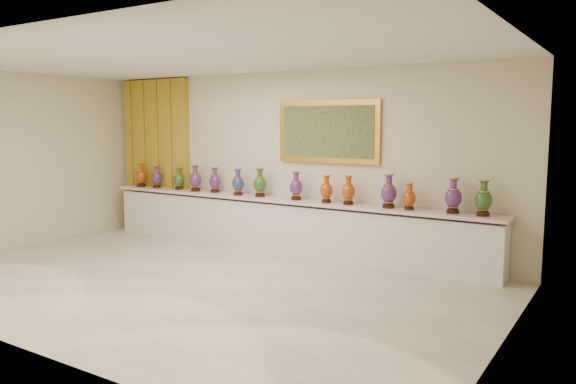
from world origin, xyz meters
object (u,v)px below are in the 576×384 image
counter (281,226)px  vase_0 (141,176)px  vase_1 (157,178)px  vase_2 (179,179)px

counter → vase_0: 3.34m
vase_0 → vase_1: vase_0 is taller
vase_1 → counter: bearing=0.4°
vase_1 → vase_2: bearing=2.9°
counter → vase_1: (-2.87, -0.02, 0.66)m
counter → vase_1: 2.94m
counter → vase_1: size_ratio=16.76×
vase_2 → counter: bearing=-0.2°
vase_0 → counter: bearing=0.8°
vase_0 → vase_2: vase_0 is taller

